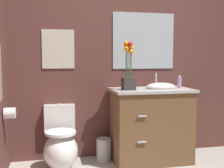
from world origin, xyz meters
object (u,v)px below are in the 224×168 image
object	(u,v)px
wall_mirror	(144,41)
flower_vase	(129,71)
trash_bin	(104,149)
toilet_paper_roll	(10,113)
wall_poster	(58,49)
toilet	(61,146)
vanity_cabinet	(151,124)
soap_bottle	(179,82)

from	to	relation	value
wall_mirror	flower_vase	bearing A→B (deg)	-129.88
trash_bin	toilet_paper_roll	distance (m)	1.19
toilet_paper_roll	wall_poster	bearing A→B (deg)	42.51
toilet	trash_bin	size ratio (longest dim) A/B	2.54
vanity_cabinet	flower_vase	world-z (taller)	flower_vase
trash_bin	flower_vase	bearing A→B (deg)	-35.39
toilet_paper_roll	vanity_cabinet	bearing A→B (deg)	6.17
vanity_cabinet	trash_bin	bearing A→B (deg)	167.97
toilet	toilet_paper_roll	bearing A→B (deg)	-158.79
flower_vase	wall_poster	xyz separation A→B (m)	(-0.77, 0.36, 0.25)
flower_vase	toilet_paper_roll	bearing A→B (deg)	-175.12
trash_bin	toilet_paper_roll	xyz separation A→B (m)	(-1.02, -0.29, 0.54)
wall_poster	vanity_cabinet	bearing A→B (deg)	-15.40
flower_vase	wall_poster	bearing A→B (deg)	155.17
toilet	toilet_paper_roll	size ratio (longest dim) A/B	6.27
trash_bin	wall_mirror	size ratio (longest dim) A/B	0.34
toilet	vanity_cabinet	xyz separation A→B (m)	(1.07, -0.03, 0.21)
vanity_cabinet	flower_vase	size ratio (longest dim) A/B	1.91
toilet	trash_bin	distance (m)	0.54
soap_bottle	vanity_cabinet	bearing A→B (deg)	-179.74
vanity_cabinet	toilet_paper_roll	xyz separation A→B (m)	(-1.57, -0.17, 0.23)
toilet	trash_bin	bearing A→B (deg)	9.99
vanity_cabinet	soap_bottle	bearing A→B (deg)	0.26
soap_bottle	wall_mirror	xyz separation A→B (m)	(-0.36, 0.29, 0.51)
toilet	wall_mirror	distance (m)	1.63
soap_bottle	toilet_paper_roll	size ratio (longest dim) A/B	1.40
toilet	toilet_paper_roll	xyz separation A→B (m)	(-0.51, -0.20, 0.44)
toilet	soap_bottle	bearing A→B (deg)	-1.00
flower_vase	trash_bin	xyz separation A→B (m)	(-0.25, 0.18, -0.95)
toilet	vanity_cabinet	size ratio (longest dim) A/B	0.66
flower_vase	soap_bottle	xyz separation A→B (m)	(0.66, 0.06, -0.15)
toilet	soap_bottle	xyz separation A→B (m)	(1.42, -0.02, 0.70)
vanity_cabinet	wall_mirror	size ratio (longest dim) A/B	1.32
toilet	wall_poster	bearing A→B (deg)	90.00
soap_bottle	toilet	bearing A→B (deg)	179.00
wall_mirror	vanity_cabinet	bearing A→B (deg)	-89.48
soap_bottle	trash_bin	distance (m)	1.22
wall_poster	toilet_paper_roll	world-z (taller)	wall_poster
flower_vase	soap_bottle	distance (m)	0.68
soap_bottle	toilet_paper_roll	world-z (taller)	soap_bottle
soap_bottle	toilet_paper_roll	bearing A→B (deg)	-174.92
toilet	flower_vase	xyz separation A→B (m)	(0.77, -0.09, 0.84)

